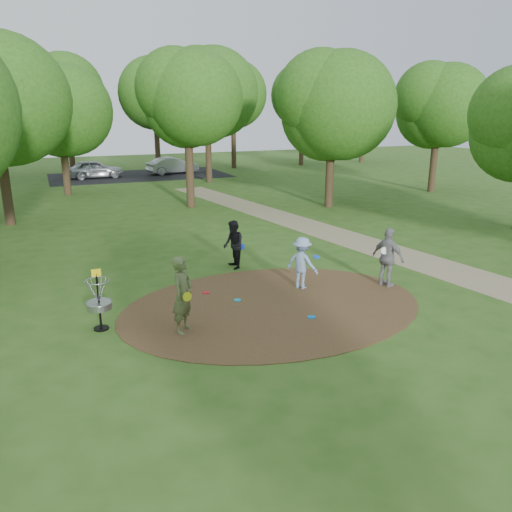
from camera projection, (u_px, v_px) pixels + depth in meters
name	position (u px, v px, depth m)	size (l,w,h in m)	color
ground	(273.00, 306.00, 13.62)	(100.00, 100.00, 0.00)	#2D5119
dirt_clearing	(273.00, 306.00, 13.62)	(8.40, 8.40, 0.02)	#47301C
footpath	(414.00, 259.00, 17.84)	(2.00, 40.00, 0.01)	#8C7A5B
parking_lot	(140.00, 175.00, 40.83)	(14.00, 8.00, 0.01)	black
player_observer_with_disc	(183.00, 295.00, 11.79)	(0.79, 0.81, 1.88)	#566339
player_throwing_with_disc	(302.00, 263.00, 14.77)	(1.16, 1.17, 1.57)	#7D95BB
player_walking_with_disc	(233.00, 245.00, 16.67)	(0.73, 0.83, 1.63)	black
player_waiting_with_disc	(388.00, 258.00, 14.89)	(0.75, 1.15, 1.81)	gray
disc_ground_cyan	(237.00, 300.00, 13.96)	(0.22, 0.22, 0.02)	#169CB7
disc_ground_blue	(311.00, 317.00, 12.82)	(0.22, 0.22, 0.02)	blue
disc_ground_red	(206.00, 293.00, 14.53)	(0.22, 0.22, 0.02)	red
car_left	(95.00, 169.00, 38.85)	(1.71, 4.25, 1.45)	#B1B3B9
car_right	(173.00, 166.00, 41.57)	(1.47, 4.21, 1.39)	#9D9FA4
disc_golf_basket	(98.00, 296.00, 11.93)	(0.63, 0.63, 1.54)	black
tree_ring	(207.00, 109.00, 21.32)	(37.22, 45.55, 9.27)	#332316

